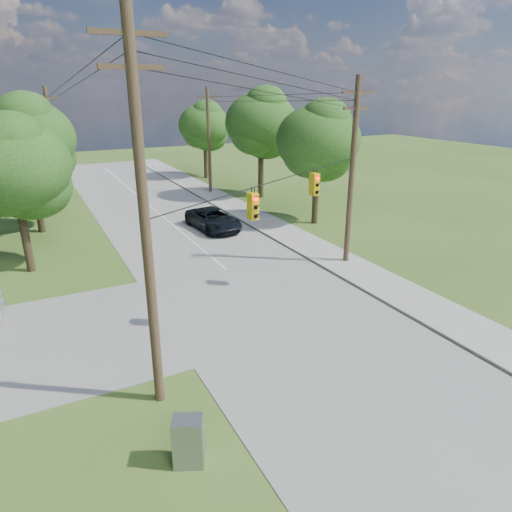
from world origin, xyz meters
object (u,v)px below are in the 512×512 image
pole_ne (352,171)px  pole_north_w (54,148)px  pole_sw (145,219)px  pole_north_e (209,140)px  control_cabinet (188,442)px  car_main_north (213,219)px

pole_ne → pole_north_w: 26.03m
pole_ne → pole_sw: bearing=-150.6°
pole_north_e → control_cabinet: (-13.54, -32.73, -4.39)m
pole_north_e → control_cabinet: 35.69m
pole_sw → control_cabinet: pole_sw is taller
pole_north_e → car_main_north: size_ratio=1.84×
pole_ne → car_main_north: pole_ne is taller
pole_ne → control_cabinet: 17.91m
pole_north_e → pole_north_w: size_ratio=1.00×
pole_ne → car_main_north: size_ratio=1.93×
pole_sw → pole_north_w: bearing=90.8°
pole_north_w → car_main_north: bearing=-52.3°
pole_sw → control_cabinet: (-0.04, -3.13, -5.48)m
pole_sw → pole_north_w: 29.62m
pole_ne → control_cabinet: (-13.54, -10.73, -4.72)m
pole_north_w → car_main_north: pole_north_w is taller
pole_sw → car_main_north: bearing=62.9°
pole_sw → car_main_north: size_ratio=2.20×
pole_ne → pole_north_e: (-0.00, 22.00, -0.34)m
pole_north_e → car_main_north: bearing=-110.6°
pole_north_w → car_main_north: (9.36, -12.09, -4.34)m
pole_ne → car_main_north: bearing=114.6°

